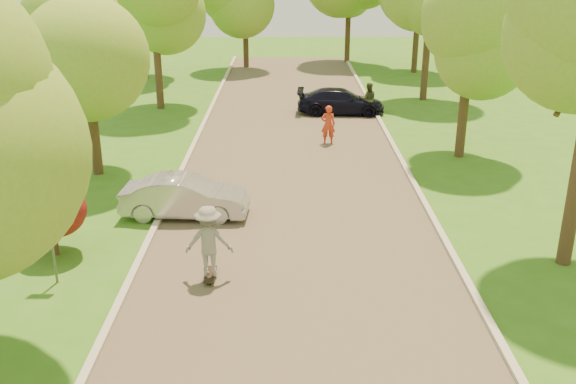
{
  "coord_description": "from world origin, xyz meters",
  "views": [
    {
      "loc": [
        -0.28,
        -9.66,
        7.52
      ],
      "look_at": [
        -0.24,
        6.69,
        1.3
      ],
      "focal_mm": 40.0,
      "sensor_mm": 36.0,
      "label": 1
    }
  ],
  "objects_px": {
    "silver_sedan": "(185,197)",
    "person_striped": "(328,125)",
    "person_olive": "(368,99)",
    "street_sign": "(49,223)",
    "dark_sedan": "(341,101)",
    "longboard": "(211,275)",
    "skateboarder": "(209,241)"
  },
  "relations": [
    {
      "from": "silver_sedan",
      "to": "longboard",
      "type": "relative_size",
      "value": 4.11
    },
    {
      "from": "longboard",
      "to": "person_olive",
      "type": "bearing_deg",
      "value": -110.58
    },
    {
      "from": "street_sign",
      "to": "person_striped",
      "type": "bearing_deg",
      "value": 58.39
    },
    {
      "from": "silver_sedan",
      "to": "person_striped",
      "type": "relative_size",
      "value": 2.35
    },
    {
      "from": "dark_sedan",
      "to": "longboard",
      "type": "bearing_deg",
      "value": 168.36
    },
    {
      "from": "silver_sedan",
      "to": "dark_sedan",
      "type": "bearing_deg",
      "value": -20.99
    },
    {
      "from": "silver_sedan",
      "to": "person_olive",
      "type": "relative_size",
      "value": 2.37
    },
    {
      "from": "person_striped",
      "to": "skateboarder",
      "type": "bearing_deg",
      "value": 71.76
    },
    {
      "from": "silver_sedan",
      "to": "skateboarder",
      "type": "distance_m",
      "value": 4.09
    },
    {
      "from": "longboard",
      "to": "silver_sedan",
      "type": "bearing_deg",
      "value": -74.38
    },
    {
      "from": "longboard",
      "to": "street_sign",
      "type": "bearing_deg",
      "value": 1.77
    },
    {
      "from": "street_sign",
      "to": "dark_sedan",
      "type": "distance_m",
      "value": 18.74
    },
    {
      "from": "longboard",
      "to": "skateboarder",
      "type": "bearing_deg",
      "value": -46.12
    },
    {
      "from": "person_striped",
      "to": "longboard",
      "type": "bearing_deg",
      "value": 71.76
    },
    {
      "from": "silver_sedan",
      "to": "dark_sedan",
      "type": "height_order",
      "value": "silver_sedan"
    },
    {
      "from": "silver_sedan",
      "to": "person_striped",
      "type": "height_order",
      "value": "person_striped"
    },
    {
      "from": "street_sign",
      "to": "longboard",
      "type": "height_order",
      "value": "street_sign"
    },
    {
      "from": "silver_sedan",
      "to": "skateboarder",
      "type": "height_order",
      "value": "skateboarder"
    },
    {
      "from": "longboard",
      "to": "person_olive",
      "type": "xyz_separation_m",
      "value": [
        5.76,
        16.29,
        0.69
      ]
    },
    {
      "from": "longboard",
      "to": "person_olive",
      "type": "relative_size",
      "value": 0.58
    },
    {
      "from": "silver_sedan",
      "to": "dark_sedan",
      "type": "distance_m",
      "value": 13.96
    },
    {
      "from": "street_sign",
      "to": "person_olive",
      "type": "height_order",
      "value": "street_sign"
    },
    {
      "from": "street_sign",
      "to": "person_olive",
      "type": "bearing_deg",
      "value": 60.22
    },
    {
      "from": "street_sign",
      "to": "person_olive",
      "type": "distance_m",
      "value": 19.0
    },
    {
      "from": "street_sign",
      "to": "dark_sedan",
      "type": "xyz_separation_m",
      "value": [
        8.15,
        16.85,
        -0.96
      ]
    },
    {
      "from": "longboard",
      "to": "skateboarder",
      "type": "height_order",
      "value": "skateboarder"
    },
    {
      "from": "street_sign",
      "to": "dark_sedan",
      "type": "height_order",
      "value": "street_sign"
    },
    {
      "from": "street_sign",
      "to": "skateboarder",
      "type": "distance_m",
      "value": 3.72
    },
    {
      "from": "dark_sedan",
      "to": "longboard",
      "type": "relative_size",
      "value": 4.58
    },
    {
      "from": "person_olive",
      "to": "person_striped",
      "type": "bearing_deg",
      "value": 67.62
    },
    {
      "from": "street_sign",
      "to": "silver_sedan",
      "type": "bearing_deg",
      "value": 58.51
    },
    {
      "from": "silver_sedan",
      "to": "longboard",
      "type": "xyz_separation_m",
      "value": [
        1.17,
        -3.9,
        -0.52
      ]
    }
  ]
}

